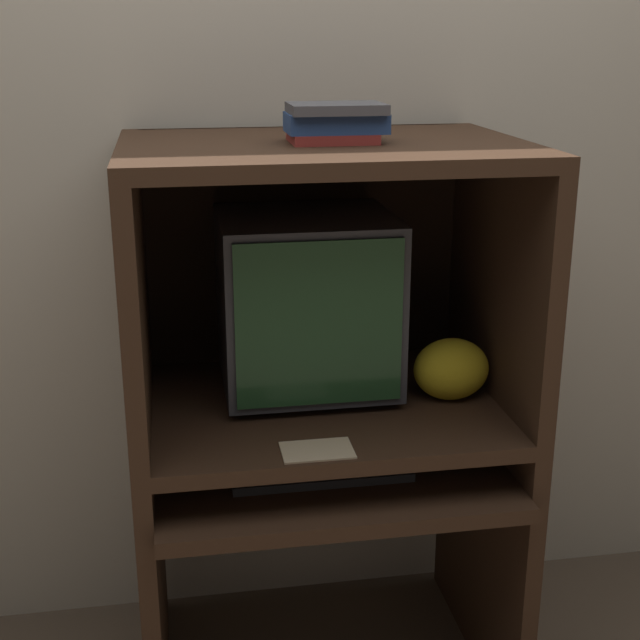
% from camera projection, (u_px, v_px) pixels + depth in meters
% --- Properties ---
extents(wall_back, '(6.00, 0.06, 2.60)m').
position_uv_depth(wall_back, '(298.00, 155.00, 2.34)').
color(wall_back, beige).
rests_on(wall_back, ground_plane).
extents(desk_base, '(0.89, 0.69, 0.64)m').
position_uv_depth(desk_base, '(326.00, 540.00, 2.22)').
color(desk_base, '#382316').
rests_on(desk_base, ground_plane).
extents(desk_monitor_shelf, '(0.89, 0.65, 0.13)m').
position_uv_depth(desk_monitor_shelf, '(323.00, 412.00, 2.15)').
color(desk_monitor_shelf, '#382316').
rests_on(desk_monitor_shelf, desk_base).
extents(hutch_upper, '(0.89, 0.65, 0.62)m').
position_uv_depth(hutch_upper, '(321.00, 233.00, 2.05)').
color(hutch_upper, '#382316').
rests_on(hutch_upper, desk_monitor_shelf).
extents(crt_monitor, '(0.41, 0.38, 0.44)m').
position_uv_depth(crt_monitor, '(307.00, 302.00, 2.14)').
color(crt_monitor, '#333338').
rests_on(crt_monitor, desk_monitor_shelf).
extents(keyboard, '(0.41, 0.15, 0.03)m').
position_uv_depth(keyboard, '(320.00, 470.00, 2.05)').
color(keyboard, '#2D2D30').
rests_on(keyboard, desk_base).
extents(mouse, '(0.07, 0.05, 0.03)m').
position_uv_depth(mouse, '(443.00, 461.00, 2.08)').
color(mouse, '#28282B').
rests_on(mouse, desk_base).
extents(snack_bag, '(0.18, 0.14, 0.15)m').
position_uv_depth(snack_bag, '(451.00, 369.00, 2.13)').
color(snack_bag, gold).
rests_on(snack_bag, desk_monitor_shelf).
extents(book_stack, '(0.21, 0.16, 0.08)m').
position_uv_depth(book_stack, '(335.00, 122.00, 1.91)').
color(book_stack, maroon).
rests_on(book_stack, hutch_upper).
extents(paper_card, '(0.15, 0.10, 0.00)m').
position_uv_depth(paper_card, '(317.00, 450.00, 1.88)').
color(paper_card, '#CCB28C').
rests_on(paper_card, desk_monitor_shelf).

